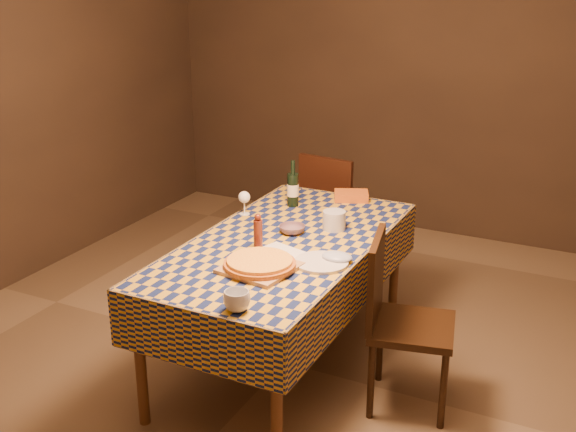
% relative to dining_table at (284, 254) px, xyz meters
% --- Properties ---
extents(room, '(5.00, 5.10, 2.70)m').
position_rel_dining_table_xyz_m(room, '(0.00, 0.00, 0.66)').
color(room, brown).
rests_on(room, ground).
extents(dining_table, '(0.94, 1.84, 0.77)m').
position_rel_dining_table_xyz_m(dining_table, '(0.00, 0.00, 0.00)').
color(dining_table, brown).
rests_on(dining_table, ground).
extents(cutting_board, '(0.37, 0.37, 0.02)m').
position_rel_dining_table_xyz_m(cutting_board, '(0.06, -0.40, 0.09)').
color(cutting_board, '#B08253').
rests_on(cutting_board, dining_table).
extents(pizza, '(0.39, 0.39, 0.04)m').
position_rel_dining_table_xyz_m(pizza, '(0.06, -0.40, 0.11)').
color(pizza, '#A1531A').
rests_on(pizza, cutting_board).
extents(pepper_mill, '(0.05, 0.05, 0.20)m').
position_rel_dining_table_xyz_m(pepper_mill, '(-0.07, -0.17, 0.17)').
color(pepper_mill, '#4B1A11').
rests_on(pepper_mill, dining_table).
extents(bowl, '(0.18, 0.18, 0.05)m').
position_rel_dining_table_xyz_m(bowl, '(-0.01, 0.13, 0.10)').
color(bowl, '#684D57').
rests_on(bowl, dining_table).
extents(wine_glass, '(0.07, 0.07, 0.15)m').
position_rel_dining_table_xyz_m(wine_glass, '(-0.41, 0.28, 0.18)').
color(wine_glass, white).
rests_on(wine_glass, dining_table).
extents(wine_bottle, '(0.08, 0.08, 0.29)m').
position_rel_dining_table_xyz_m(wine_bottle, '(-0.22, 0.55, 0.19)').
color(wine_bottle, black).
rests_on(wine_bottle, dining_table).
extents(deli_tub, '(0.14, 0.14, 0.11)m').
position_rel_dining_table_xyz_m(deli_tub, '(0.18, 0.29, 0.13)').
color(deli_tub, '#B9BDC0').
rests_on(deli_tub, dining_table).
extents(takeout_container, '(0.26, 0.22, 0.05)m').
position_rel_dining_table_xyz_m(takeout_container, '(0.07, 0.82, 0.10)').
color(takeout_container, '#BD5818').
rests_on(takeout_container, dining_table).
extents(white_plate, '(0.34, 0.34, 0.02)m').
position_rel_dining_table_xyz_m(white_plate, '(0.31, -0.19, 0.08)').
color(white_plate, silver).
rests_on(white_plate, dining_table).
extents(tumbler, '(0.16, 0.16, 0.09)m').
position_rel_dining_table_xyz_m(tumbler, '(0.18, -0.83, 0.12)').
color(tumbler, silver).
rests_on(tumbler, dining_table).
extents(flour_patch, '(0.30, 0.26, 0.00)m').
position_rel_dining_table_xyz_m(flour_patch, '(0.06, -0.16, 0.08)').
color(flour_patch, silver).
rests_on(flour_patch, dining_table).
extents(flour_bag, '(0.19, 0.17, 0.05)m').
position_rel_dining_table_xyz_m(flour_bag, '(0.37, -0.13, 0.10)').
color(flour_bag, '#A2B2D0').
rests_on(flour_bag, dining_table).
extents(chair_far, '(0.47, 0.47, 0.93)m').
position_rel_dining_table_xyz_m(chair_far, '(-0.24, 1.27, -0.17)').
color(chair_far, black).
rests_on(chair_far, ground).
extents(chair_right, '(0.51, 0.50, 0.93)m').
position_rel_dining_table_xyz_m(chair_right, '(0.69, -0.08, -0.17)').
color(chair_right, black).
rests_on(chair_right, ground).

